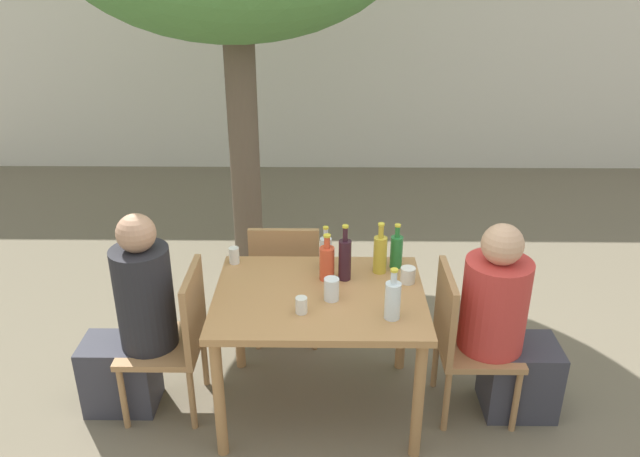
% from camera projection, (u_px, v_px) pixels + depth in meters
% --- Properties ---
extents(ground_plane, '(30.00, 30.00, 0.00)m').
position_uv_depth(ground_plane, '(319.00, 405.00, 3.68)').
color(ground_plane, '#706651').
extents(cafe_building_wall, '(10.00, 0.08, 2.80)m').
position_uv_depth(cafe_building_wall, '(324.00, 48.00, 7.04)').
color(cafe_building_wall, silver).
rests_on(cafe_building_wall, ground_plane).
extents(dining_table_front, '(1.14, 0.88, 0.76)m').
position_uv_depth(dining_table_front, '(319.00, 309.00, 3.40)').
color(dining_table_front, '#B27F4C').
rests_on(dining_table_front, ground_plane).
extents(patio_chair_0, '(0.44, 0.44, 0.89)m').
position_uv_depth(patio_chair_0, '(176.00, 334.00, 3.48)').
color(patio_chair_0, '#A87A4C').
rests_on(patio_chair_0, ground_plane).
extents(patio_chair_1, '(0.44, 0.44, 0.89)m').
position_uv_depth(patio_chair_1, '(463.00, 336.00, 3.46)').
color(patio_chair_1, '#A87A4C').
rests_on(patio_chair_1, ground_plane).
extents(patio_chair_2, '(0.44, 0.44, 0.89)m').
position_uv_depth(patio_chair_2, '(286.00, 276.00, 4.08)').
color(patio_chair_2, '#A87A4C').
rests_on(patio_chair_2, ground_plane).
extents(person_seated_0, '(0.56, 0.31, 1.22)m').
position_uv_depth(person_seated_0, '(133.00, 327.00, 3.46)').
color(person_seated_0, '#383842').
rests_on(person_seated_0, ground_plane).
extents(person_seated_1, '(0.58, 0.36, 1.17)m').
position_uv_depth(person_seated_1, '(506.00, 331.00, 3.45)').
color(person_seated_1, '#383842').
rests_on(person_seated_1, ground_plane).
extents(oil_cruet_0, '(0.08, 0.08, 0.30)m').
position_uv_depth(oil_cruet_0, '(380.00, 253.00, 3.54)').
color(oil_cruet_0, gold).
rests_on(oil_cruet_0, dining_table_front).
extents(wine_bottle_1, '(0.07, 0.07, 0.33)m').
position_uv_depth(wine_bottle_1, '(345.00, 258.00, 3.46)').
color(wine_bottle_1, '#331923').
rests_on(wine_bottle_1, dining_table_front).
extents(soda_bottle_2, '(0.08, 0.08, 0.27)m').
position_uv_depth(soda_bottle_2, '(327.00, 262.00, 3.46)').
color(soda_bottle_2, '#DB4C2D').
rests_on(soda_bottle_2, dining_table_front).
extents(green_bottle_3, '(0.07, 0.07, 0.27)m').
position_uv_depth(green_bottle_3, '(396.00, 251.00, 3.60)').
color(green_bottle_3, '#287A38').
rests_on(green_bottle_3, dining_table_front).
extents(water_bottle_4, '(0.08, 0.08, 0.28)m').
position_uv_depth(water_bottle_4, '(393.00, 299.00, 3.10)').
color(water_bottle_4, silver).
rests_on(water_bottle_4, dining_table_front).
extents(water_bottle_5, '(0.07, 0.07, 0.25)m').
position_uv_depth(water_bottle_5, '(326.00, 251.00, 3.61)').
color(water_bottle_5, silver).
rests_on(water_bottle_5, dining_table_front).
extents(drinking_glass_0, '(0.08, 0.08, 0.12)m').
position_uv_depth(drinking_glass_0, '(332.00, 289.00, 3.28)').
color(drinking_glass_0, white).
rests_on(drinking_glass_0, dining_table_front).
extents(drinking_glass_1, '(0.08, 0.08, 0.09)m').
position_uv_depth(drinking_glass_1, '(408.00, 275.00, 3.46)').
color(drinking_glass_1, silver).
rests_on(drinking_glass_1, dining_table_front).
extents(drinking_glass_2, '(0.06, 0.06, 0.10)m').
position_uv_depth(drinking_glass_2, '(234.00, 255.00, 3.66)').
color(drinking_glass_2, silver).
rests_on(drinking_glass_2, dining_table_front).
extents(drinking_glass_3, '(0.06, 0.06, 0.09)m').
position_uv_depth(drinking_glass_3, '(301.00, 305.00, 3.17)').
color(drinking_glass_3, silver).
rests_on(drinking_glass_3, dining_table_front).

